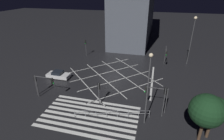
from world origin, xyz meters
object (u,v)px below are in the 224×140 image
(street_lamp_far, at_px, (111,27))
(street_tree_far, at_px, (214,110))
(traffic_light_sw_main, at_px, (46,82))
(street_lamp_east, at_px, (148,81))
(traffic_light_median_south, at_px, (99,89))
(waiting_car, at_px, (58,75))
(street_lamp_west, at_px, (193,29))
(street_tree_near, at_px, (207,111))
(traffic_light_se_cross, at_px, (165,96))
(traffic_light_ne_cross, at_px, (166,53))
(traffic_light_se_main, at_px, (155,94))
(traffic_light_nw_cross, at_px, (86,44))
(traffic_light_sw_cross, at_px, (36,81))

(street_lamp_far, height_order, street_tree_far, street_lamp_far)
(traffic_light_sw_main, relative_size, street_lamp_east, 0.41)
(street_tree_far, bearing_deg, street_lamp_east, 175.44)
(traffic_light_median_south, relative_size, waiting_car, 0.81)
(traffic_light_median_south, xyz_separation_m, street_lamp_west, (13.83, 18.43, 5.07))
(street_tree_near, xyz_separation_m, street_tree_far, (0.91, 0.62, -0.21))
(street_lamp_far, height_order, street_tree_near, street_lamp_far)
(traffic_light_se_cross, distance_m, traffic_light_sw_main, 16.42)
(traffic_light_median_south, xyz_separation_m, traffic_light_ne_cross, (9.08, 15.62, 0.56))
(traffic_light_ne_cross, distance_m, street_tree_far, 18.96)
(traffic_light_se_cross, bearing_deg, street_lamp_west, -15.50)
(street_lamp_west, bearing_deg, traffic_light_ne_cross, -149.36)
(traffic_light_se_main, bearing_deg, street_lamp_east, 70.90)
(traffic_light_sw_main, xyz_separation_m, street_lamp_west, (21.66, 19.04, 4.77))
(traffic_light_nw_cross, relative_size, traffic_light_sw_cross, 1.19)
(traffic_light_median_south, bearing_deg, street_lamp_west, -36.88)
(traffic_light_nw_cross, xyz_separation_m, street_lamp_west, (23.09, 0.58, 4.71))
(street_lamp_far, bearing_deg, traffic_light_ne_cross, -26.98)
(traffic_light_sw_cross, relative_size, waiting_car, 0.79)
(traffic_light_se_cross, distance_m, traffic_light_ne_cross, 16.09)
(street_lamp_east, distance_m, street_tree_far, 7.22)
(traffic_light_se_main, bearing_deg, traffic_light_sw_cross, 1.05)
(traffic_light_sw_cross, height_order, street_tree_near, street_tree_near)
(traffic_light_median_south, bearing_deg, traffic_light_sw_main, 94.41)
(traffic_light_nw_cross, distance_m, waiting_car, 12.38)
(street_lamp_east, relative_size, street_lamp_far, 1.03)
(traffic_light_se_main, xyz_separation_m, street_tree_far, (5.99, -3.07, 0.90))
(traffic_light_nw_cross, distance_m, traffic_light_sw_cross, 17.95)
(traffic_light_nw_cross, height_order, traffic_light_ne_cross, traffic_light_ne_cross)
(traffic_light_sw_cross, bearing_deg, traffic_light_nw_cross, -2.16)
(traffic_light_se_cross, height_order, traffic_light_median_south, traffic_light_se_cross)
(street_lamp_east, relative_size, street_lamp_west, 0.90)
(waiting_car, bearing_deg, street_tree_near, -22.37)
(traffic_light_sw_cross, distance_m, street_lamp_west, 30.56)
(traffic_light_se_cross, xyz_separation_m, traffic_light_median_south, (-8.59, 0.46, -0.60))
(traffic_light_sw_main, distance_m, street_tree_near, 20.53)
(traffic_light_se_cross, distance_m, traffic_light_median_south, 8.62)
(street_lamp_west, distance_m, street_tree_near, 22.23)
(traffic_light_nw_cross, height_order, street_lamp_east, street_lamp_east)
(street_lamp_east, bearing_deg, traffic_light_sw_cross, 172.36)
(traffic_light_median_south, xyz_separation_m, street_tree_near, (12.47, -3.46, 1.45))
(traffic_light_median_south, xyz_separation_m, traffic_light_sw_cross, (-9.94, -0.08, -0.07))
(street_tree_near, bearing_deg, street_lamp_far, 122.84)
(traffic_light_sw_main, bearing_deg, waiting_car, 106.75)
(traffic_light_se_cross, relative_size, traffic_light_se_main, 1.14)
(street_lamp_east, height_order, waiting_car, street_lamp_east)
(street_lamp_west, xyz_separation_m, street_tree_far, (-0.45, -21.27, -3.82))
(traffic_light_median_south, bearing_deg, street_tree_far, -101.97)
(street_tree_near, bearing_deg, street_lamp_east, 168.86)
(traffic_light_ne_cross, bearing_deg, traffic_light_sw_cross, -50.45)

